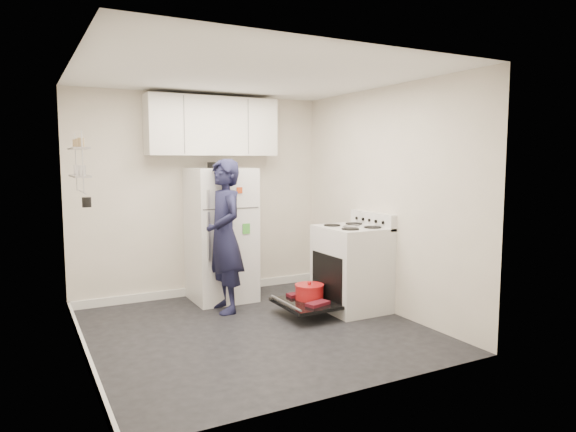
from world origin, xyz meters
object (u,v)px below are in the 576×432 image
refrigerator (221,234)px  person (224,236)px  electric_range (351,269)px  open_oven_door (307,297)px

refrigerator → person: (-0.14, -0.49, 0.05)m
electric_range → open_oven_door: size_ratio=1.57×
electric_range → person: 1.47m
open_oven_door → refrigerator: bearing=119.7°
electric_range → person: person is taller
refrigerator → electric_range: bearing=-43.9°
open_oven_door → person: bearing=142.5°
open_oven_door → refrigerator: 1.36m
open_oven_door → person: 1.14m
open_oven_door → refrigerator: (-0.60, 1.06, 0.61)m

